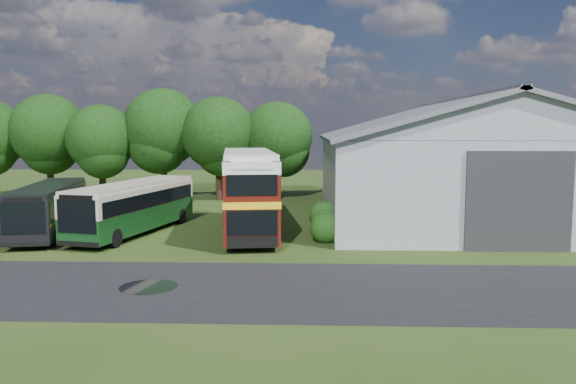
{
  "coord_description": "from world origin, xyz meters",
  "views": [
    {
      "loc": [
        4.62,
        -23.81,
        6.03
      ],
      "look_at": [
        3.48,
        8.0,
        2.48
      ],
      "focal_mm": 35.0,
      "sensor_mm": 36.0,
      "label": 1
    }
  ],
  "objects_px": {
    "storage_shed": "(456,156)",
    "bus_dark_single": "(49,208)",
    "bus_green_single": "(134,206)",
    "bus_maroon_double": "(248,193)"
  },
  "relations": [
    {
      "from": "storage_shed",
      "to": "bus_maroon_double",
      "type": "bearing_deg",
      "value": -150.86
    },
    {
      "from": "storage_shed",
      "to": "bus_green_single",
      "type": "relative_size",
      "value": 2.23
    },
    {
      "from": "storage_shed",
      "to": "bus_green_single",
      "type": "distance_m",
      "value": 22.08
    },
    {
      "from": "bus_green_single",
      "to": "bus_dark_single",
      "type": "height_order",
      "value": "bus_green_single"
    },
    {
      "from": "storage_shed",
      "to": "bus_dark_single",
      "type": "bearing_deg",
      "value": -162.22
    },
    {
      "from": "bus_green_single",
      "to": "bus_maroon_double",
      "type": "relative_size",
      "value": 0.97
    },
    {
      "from": "storage_shed",
      "to": "bus_maroon_double",
      "type": "height_order",
      "value": "storage_shed"
    },
    {
      "from": "bus_maroon_double",
      "to": "bus_dark_single",
      "type": "xyz_separation_m",
      "value": [
        -11.56,
        -0.43,
        -0.88
      ]
    },
    {
      "from": "storage_shed",
      "to": "bus_dark_single",
      "type": "relative_size",
      "value": 2.34
    },
    {
      "from": "bus_green_single",
      "to": "bus_dark_single",
      "type": "xyz_separation_m",
      "value": [
        -4.9,
        -0.3,
        -0.07
      ]
    }
  ]
}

